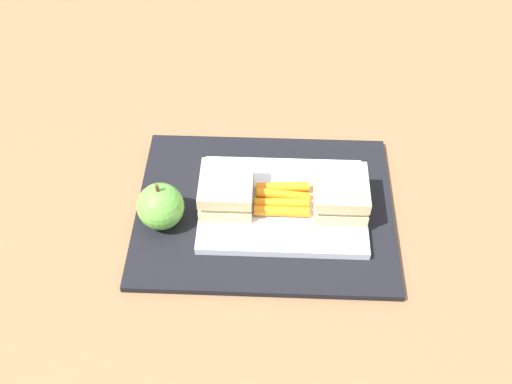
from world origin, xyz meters
TOP-DOWN VIEW (x-y plane):
  - ground_plane at (0.00, 0.00)m, footprint 2.40×2.40m
  - lunchbag_mat at (0.00, 0.00)m, footprint 0.36×0.28m
  - food_tray at (-0.03, 0.00)m, footprint 0.23×0.17m
  - sandwich_half_left at (-0.10, 0.00)m, footprint 0.07×0.08m
  - sandwich_half_right at (0.05, 0.00)m, footprint 0.07×0.08m
  - carrot_sticks_bundle at (-0.02, 0.00)m, footprint 0.08×0.06m
  - apple at (0.14, 0.03)m, footprint 0.06×0.06m

SIDE VIEW (x-z plane):
  - ground_plane at x=0.00m, z-range 0.00..0.00m
  - lunchbag_mat at x=0.00m, z-range 0.00..0.01m
  - food_tray at x=-0.03m, z-range 0.01..0.02m
  - carrot_sticks_bundle at x=-0.02m, z-range 0.02..0.04m
  - apple at x=0.14m, z-range 0.00..0.08m
  - sandwich_half_left at x=-0.10m, z-range 0.02..0.07m
  - sandwich_half_right at x=0.05m, z-range 0.02..0.07m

